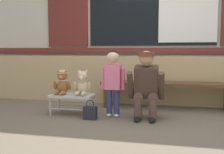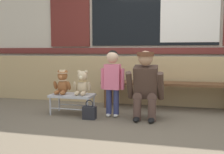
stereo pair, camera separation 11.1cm
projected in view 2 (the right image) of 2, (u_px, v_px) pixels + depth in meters
ground_plane at (137, 125)px, 3.44m from camera, size 60.00×60.00×0.00m
brick_low_wall at (149, 80)px, 4.77m from camera, size 8.07×0.25×0.85m
shop_facade at (153, 10)px, 5.14m from camera, size 8.23×0.26×3.45m
wooden_bench_long at (166, 86)px, 4.35m from camera, size 2.10×0.40×0.44m
small_display_bench at (72, 96)px, 4.01m from camera, size 0.64×0.36×0.30m
teddy_bear_with_hat at (62, 83)px, 4.03m from camera, size 0.28×0.27×0.36m
teddy_bear_plain at (82, 84)px, 3.95m from camera, size 0.28×0.26×0.36m
child_standing at (113, 76)px, 3.81m from camera, size 0.35×0.18×0.96m
adult_crouching at (146, 85)px, 3.68m from camera, size 0.50×0.49×0.95m
handbag_on_ground at (89, 112)px, 3.72m from camera, size 0.18×0.11×0.27m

